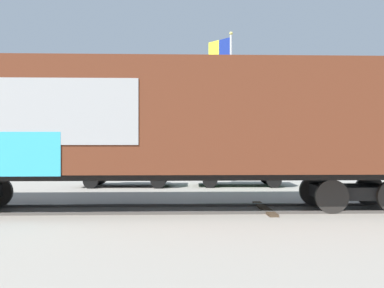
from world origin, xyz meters
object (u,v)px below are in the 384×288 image
(freight_car, at_px, (155,121))
(parked_car_green, at_px, (237,167))
(parked_car_black, at_px, (125,168))
(flagpole, at_px, (224,83))

(freight_car, bearing_deg, parked_car_green, 65.70)
(parked_car_black, xyz_separation_m, parked_car_green, (5.04, 0.26, 0.02))
(freight_car, distance_m, parked_car_black, 7.14)
(flagpole, bearing_deg, parked_car_green, -81.26)
(freight_car, relative_size, flagpole, 2.36)
(parked_car_green, bearing_deg, freight_car, -114.30)
(flagpole, distance_m, parked_car_black, 6.84)
(flagpole, relative_size, parked_car_black, 1.80)
(freight_car, distance_m, flagpole, 10.11)
(parked_car_green, bearing_deg, flagpole, 98.74)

